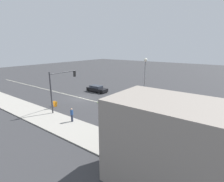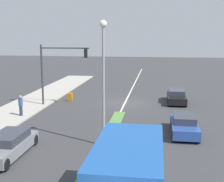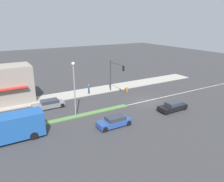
{
  "view_description": "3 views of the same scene",
  "coord_description": "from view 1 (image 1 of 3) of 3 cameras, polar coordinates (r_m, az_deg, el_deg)",
  "views": [
    {
      "loc": [
        20.57,
        22.08,
        8.91
      ],
      "look_at": [
        0.18,
        6.83,
        2.39
      ],
      "focal_mm": 28.0,
      "sensor_mm": 36.0,
      "label": 1
    },
    {
      "loc": [
        -3.17,
        29.81,
        6.7
      ],
      "look_at": [
        0.39,
        6.04,
        2.27
      ],
      "focal_mm": 50.0,
      "sensor_mm": 36.0,
      "label": 2
    },
    {
      "loc": [
        -25.77,
        21.51,
        12.34
      ],
      "look_at": [
        0.94,
        5.84,
        2.39
      ],
      "focal_mm": 35.0,
      "sensor_mm": 36.0,
      "label": 3
    }
  ],
  "objects": [
    {
      "name": "sidewalk_right",
      "position": [
        15.0,
        17.06,
        -22.51
      ],
      "size": [
        4.0,
        73.0,
        0.12
      ],
      "primitive_type": "cube",
      "color": "#A8A399",
      "rests_on": "ground"
    },
    {
      "name": "lane_marking_center",
      "position": [
        31.46,
        -9.82,
        -2.3
      ],
      "size": [
        0.16,
        60.0,
        0.01
      ],
      "primitive_type": "cube",
      "color": "beige",
      "rests_on": "ground"
    },
    {
      "name": "suv_grey",
      "position": [
        19.27,
        9.54,
        -11.4
      ],
      "size": [
        1.81,
        4.55,
        1.24
      ],
      "color": "slate",
      "rests_on": "ground"
    },
    {
      "name": "pedestrian",
      "position": [
        21.6,
        -12.98,
        -7.49
      ],
      "size": [
        0.34,
        0.34,
        1.68
      ],
      "color": "#282D42",
      "rests_on": "sidewalk_right"
    },
    {
      "name": "traffic_signal_main",
      "position": [
        25.03,
        -16.78,
        2.2
      ],
      "size": [
        4.59,
        0.34,
        5.6
      ],
      "color": "#333338",
      "rests_on": "sidewalk_right"
    },
    {
      "name": "suv_black",
      "position": [
        35.32,
        -4.95,
        0.73
      ],
      "size": [
        1.76,
        4.35,
        1.28
      ],
      "color": "black",
      "rests_on": "ground"
    },
    {
      "name": "ground_plane",
      "position": [
        22.78,
        23.79,
        -9.96
      ],
      "size": [
        160.0,
        160.0,
        0.0
      ],
      "primitive_type": "plane",
      "color": "#38383A"
    },
    {
      "name": "delivery_truck",
      "position": [
        24.02,
        30.73,
        -5.79
      ],
      "size": [
        2.44,
        7.5,
        2.87
      ],
      "color": "silver",
      "rests_on": "ground"
    },
    {
      "name": "street_lamp",
      "position": [
        23.26,
        10.62,
        3.88
      ],
      "size": [
        0.44,
        0.44,
        7.37
      ],
      "color": "gray",
      "rests_on": "median_strip"
    },
    {
      "name": "building_corner_store",
      "position": [
        11.61,
        26.58,
        -18.04
      ],
      "size": [
        5.49,
        10.83,
        5.71
      ],
      "color": "gray",
      "rests_on": "sidewalk_right"
    },
    {
      "name": "warning_aframe_sign",
      "position": [
        27.94,
        -18.05,
        -4.05
      ],
      "size": [
        0.45,
        0.53,
        0.84
      ],
      "color": "orange",
      "rests_on": "ground"
    },
    {
      "name": "coupe_blue",
      "position": [
        29.89,
        9.31,
        -1.93
      ],
      "size": [
        1.73,
        4.21,
        1.28
      ],
      "color": "#284793",
      "rests_on": "ground"
    }
  ]
}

